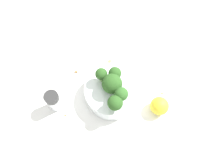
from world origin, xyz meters
TOP-DOWN VIEW (x-y plane):
  - ground_plane at (0.00, 0.00)m, footprint 3.00×3.00m
  - bowl at (0.00, 0.00)m, footprint 0.16×0.16m
  - broccoli_floret_0 at (0.02, -0.03)m, footprint 0.04×0.04m
  - broccoli_floret_1 at (-0.05, 0.03)m, footprint 0.04×0.04m
  - broccoli_floret_2 at (0.00, -0.00)m, footprint 0.06×0.06m
  - broccoli_floret_3 at (0.04, 0.01)m, footprint 0.03×0.03m
  - broccoli_floret_4 at (-0.04, 0.00)m, footprint 0.04×0.04m
  - pepper_shaker at (0.07, 0.15)m, footprint 0.04×0.04m
  - lemon_wedge at (-0.12, -0.08)m, footprint 0.05×0.05m
  - almond_crumb_0 at (0.10, -0.07)m, footprint 0.01×0.01m
  - almond_crumb_1 at (-0.09, -0.13)m, footprint 0.01×0.01m
  - almond_crumb_2 at (0.03, 0.15)m, footprint 0.01×0.01m
  - almond_crumb_3 at (0.13, 0.04)m, footprint 0.01×0.01m

SIDE VIEW (x-z plane):
  - ground_plane at x=0.00m, z-range 0.00..0.00m
  - almond_crumb_2 at x=0.03m, z-range 0.00..0.01m
  - almond_crumb_1 at x=-0.09m, z-range 0.00..0.01m
  - almond_crumb_3 at x=0.13m, z-range 0.00..0.01m
  - almond_crumb_0 at x=0.10m, z-range 0.00..0.01m
  - bowl at x=0.00m, z-range 0.00..0.05m
  - lemon_wedge at x=-0.12m, z-range 0.00..0.05m
  - pepper_shaker at x=0.07m, z-range 0.00..0.08m
  - broccoli_floret_0 at x=0.02m, z-range 0.06..0.11m
  - broccoli_floret_2 at x=0.00m, z-range 0.05..0.11m
  - broccoli_floret_3 at x=0.04m, z-range 0.06..0.11m
  - broccoli_floret_4 at x=-0.04m, z-range 0.06..0.11m
  - broccoli_floret_1 at x=-0.05m, z-range 0.06..0.12m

